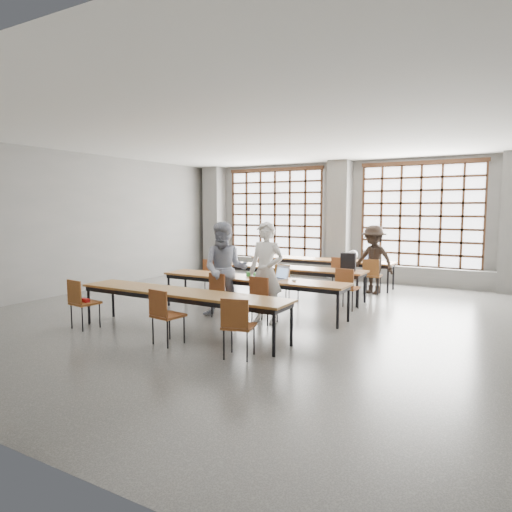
{
  "coord_description": "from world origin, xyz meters",
  "views": [
    {
      "loc": [
        4.57,
        -7.74,
        2.12
      ],
      "look_at": [
        -0.09,
        0.4,
        1.13
      ],
      "focal_mm": 32.0,
      "sensor_mm": 36.0,
      "label": 1
    }
  ],
  "objects_px": {
    "chair_near_mid": "(164,311)",
    "chair_back_right": "(372,273)",
    "chair_near_right": "(237,322)",
    "green_box": "(252,275)",
    "desk_row_a": "(320,261)",
    "phone": "(257,278)",
    "chair_back_mid": "(340,270)",
    "student_female": "(225,270)",
    "desk_row_c": "(252,281)",
    "mouse": "(294,280)",
    "student_male": "(266,272)",
    "red_pouch": "(85,300)",
    "chair_mid_left": "(213,273)",
    "laptop_front": "(280,276)",
    "chair_mid_right": "(346,284)",
    "desk_row_b": "(283,269)",
    "student_back": "(373,260)",
    "chair_front_right": "(262,295)",
    "chair_back_left": "(264,265)",
    "desk_row_d": "(181,295)",
    "chair_mid_centre": "(286,279)",
    "laptop_back": "(370,259)",
    "plastic_bag": "(353,255)",
    "chair_front_left": "(221,290)",
    "chair_near_left": "(81,299)",
    "backpack": "(348,262)"
  },
  "relations": [
    {
      "from": "chair_near_mid",
      "to": "chair_back_right",
      "type": "bearing_deg",
      "value": 74.34
    },
    {
      "from": "chair_near_right",
      "to": "green_box",
      "type": "bearing_deg",
      "value": 116.44
    },
    {
      "from": "desk_row_a",
      "to": "phone",
      "type": "height_order",
      "value": "phone"
    },
    {
      "from": "chair_back_mid",
      "to": "green_box",
      "type": "xyz_separation_m",
      "value": [
        -0.78,
        -3.15,
        0.24
      ]
    },
    {
      "from": "student_female",
      "to": "desk_row_c",
      "type": "bearing_deg",
      "value": 34.46
    },
    {
      "from": "mouse",
      "to": "student_female",
      "type": "bearing_deg",
      "value": -158.99
    },
    {
      "from": "chair_back_right",
      "to": "student_male",
      "type": "height_order",
      "value": "student_male"
    },
    {
      "from": "mouse",
      "to": "red_pouch",
      "type": "distance_m",
      "value": 3.81
    },
    {
      "from": "chair_mid_left",
      "to": "student_female",
      "type": "height_order",
      "value": "student_female"
    },
    {
      "from": "student_female",
      "to": "laptop_front",
      "type": "xyz_separation_m",
      "value": [
        0.87,
        0.61,
        -0.13
      ]
    },
    {
      "from": "chair_mid_right",
      "to": "chair_near_mid",
      "type": "distance_m",
      "value": 4.11
    },
    {
      "from": "desk_row_b",
      "to": "chair_near_mid",
      "type": "distance_m",
      "value": 4.41
    },
    {
      "from": "chair_mid_right",
      "to": "red_pouch",
      "type": "height_order",
      "value": "chair_mid_right"
    },
    {
      "from": "chair_mid_left",
      "to": "laptop_front",
      "type": "xyz_separation_m",
      "value": [
        2.4,
        -1.13,
        0.25
      ]
    },
    {
      "from": "student_back",
      "to": "phone",
      "type": "bearing_deg",
      "value": -95.64
    },
    {
      "from": "chair_front_right",
      "to": "green_box",
      "type": "xyz_separation_m",
      "value": [
        -0.64,
        0.71,
        0.24
      ]
    },
    {
      "from": "mouse",
      "to": "desk_row_a",
      "type": "bearing_deg",
      "value": 104.75
    },
    {
      "from": "chair_back_left",
      "to": "chair_near_mid",
      "type": "bearing_deg",
      "value": -76.23
    },
    {
      "from": "desk_row_a",
      "to": "green_box",
      "type": "bearing_deg",
      "value": -89.68
    },
    {
      "from": "student_male",
      "to": "laptop_front",
      "type": "height_order",
      "value": "student_male"
    },
    {
      "from": "desk_row_d",
      "to": "chair_mid_right",
      "type": "xyz_separation_m",
      "value": [
        1.83,
        3.14,
        -0.13
      ]
    },
    {
      "from": "chair_front_right",
      "to": "green_box",
      "type": "bearing_deg",
      "value": 132.29
    },
    {
      "from": "chair_mid_right",
      "to": "student_male",
      "type": "bearing_deg",
      "value": -118.93
    },
    {
      "from": "chair_mid_right",
      "to": "red_pouch",
      "type": "relative_size",
      "value": 4.4
    },
    {
      "from": "chair_mid_centre",
      "to": "mouse",
      "type": "relative_size",
      "value": 8.98
    },
    {
      "from": "chair_front_right",
      "to": "chair_near_right",
      "type": "relative_size",
      "value": 1.0
    },
    {
      "from": "student_female",
      "to": "green_box",
      "type": "height_order",
      "value": "student_female"
    },
    {
      "from": "desk_row_c",
      "to": "chair_near_mid",
      "type": "distance_m",
      "value": 2.54
    },
    {
      "from": "chair_front_right",
      "to": "student_female",
      "type": "distance_m",
      "value": 0.98
    },
    {
      "from": "desk_row_c",
      "to": "laptop_front",
      "type": "height_order",
      "value": "laptop_front"
    },
    {
      "from": "laptop_front",
      "to": "laptop_back",
      "type": "bearing_deg",
      "value": 79.81
    },
    {
      "from": "chair_back_left",
      "to": "laptop_front",
      "type": "bearing_deg",
      "value": -56.53
    },
    {
      "from": "chair_near_mid",
      "to": "student_back",
      "type": "relative_size",
      "value": 0.52
    },
    {
      "from": "laptop_front",
      "to": "plastic_bag",
      "type": "distance_m",
      "value": 3.81
    },
    {
      "from": "chair_front_left",
      "to": "laptop_back",
      "type": "bearing_deg",
      "value": 71.03
    },
    {
      "from": "chair_front_left",
      "to": "student_back",
      "type": "height_order",
      "value": "student_back"
    },
    {
      "from": "chair_near_left",
      "to": "laptop_back",
      "type": "distance_m",
      "value": 7.27
    },
    {
      "from": "chair_back_left",
      "to": "mouse",
      "type": "distance_m",
      "value": 4.07
    },
    {
      "from": "desk_row_b",
      "to": "chair_front_left",
      "type": "height_order",
      "value": "chair_front_left"
    },
    {
      "from": "chair_mid_right",
      "to": "chair_near_mid",
      "type": "bearing_deg",
      "value": -113.52
    },
    {
      "from": "chair_near_left",
      "to": "green_box",
      "type": "xyz_separation_m",
      "value": [
        1.93,
        2.61,
        0.24
      ]
    },
    {
      "from": "desk_row_a",
      "to": "chair_near_right",
      "type": "bearing_deg",
      "value": -78.33
    },
    {
      "from": "desk_row_c",
      "to": "laptop_back",
      "type": "xyz_separation_m",
      "value": [
        1.27,
        3.97,
        0.13
      ]
    },
    {
      "from": "chair_back_left",
      "to": "backpack",
      "type": "height_order",
      "value": "backpack"
    },
    {
      "from": "chair_back_mid",
      "to": "backpack",
      "type": "height_order",
      "value": "backpack"
    },
    {
      "from": "green_box",
      "to": "mouse",
      "type": "bearing_deg",
      "value": -5.71
    },
    {
      "from": "chair_back_left",
      "to": "mouse",
      "type": "relative_size",
      "value": 8.98
    },
    {
      "from": "chair_near_mid",
      "to": "student_male",
      "type": "xyz_separation_m",
      "value": [
        0.68,
        2.03,
        0.4
      ]
    },
    {
      "from": "chair_mid_right",
      "to": "chair_near_right",
      "type": "height_order",
      "value": "same"
    },
    {
      "from": "student_back",
      "to": "red_pouch",
      "type": "distance_m",
      "value": 6.79
    }
  ]
}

